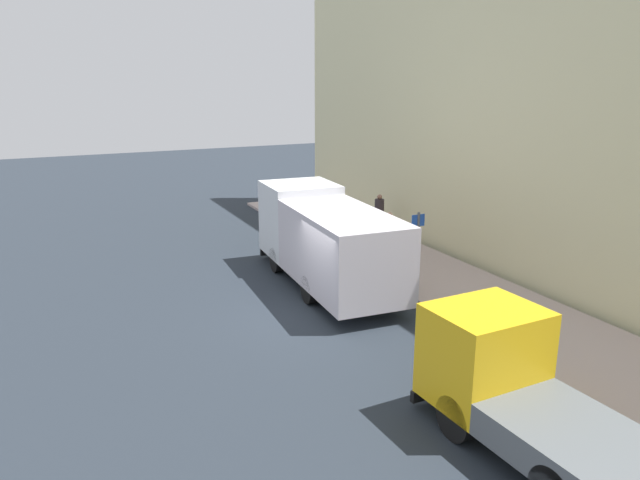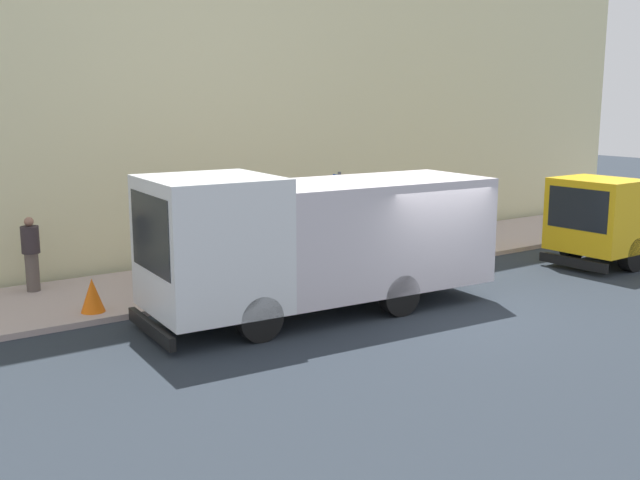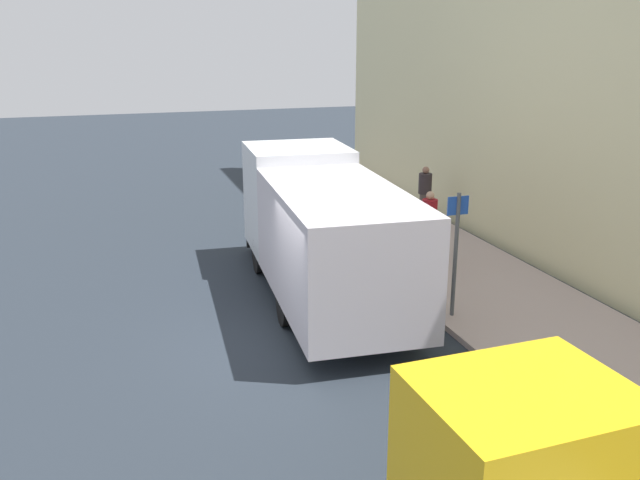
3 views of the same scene
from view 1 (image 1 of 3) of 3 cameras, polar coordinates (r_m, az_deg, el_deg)
ground at (r=17.02m, az=-0.10°, el=-7.18°), size 80.00×80.00×0.00m
sidewalk at (r=19.42m, az=12.89°, el=-4.48°), size 3.64×30.00×0.12m
building_facade at (r=19.85m, az=19.40°, el=13.57°), size 0.50×30.00×12.38m
large_utility_truck at (r=18.91m, az=0.56°, el=0.17°), size 2.83×7.50×2.92m
small_flatbed_truck at (r=11.60m, az=18.81°, el=-13.67°), size 2.21×5.47×2.31m
pedestrian_walking at (r=22.00m, az=6.57°, el=0.68°), size 0.55×0.55×1.64m
pedestrian_standing at (r=25.05m, az=5.64°, el=2.55°), size 0.48×0.48×1.66m
traffic_cone_orange at (r=23.58m, az=1.29°, el=0.50°), size 0.48×0.48×0.69m
street_sign_post at (r=18.23m, az=9.22°, el=-0.51°), size 0.44×0.08×2.49m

